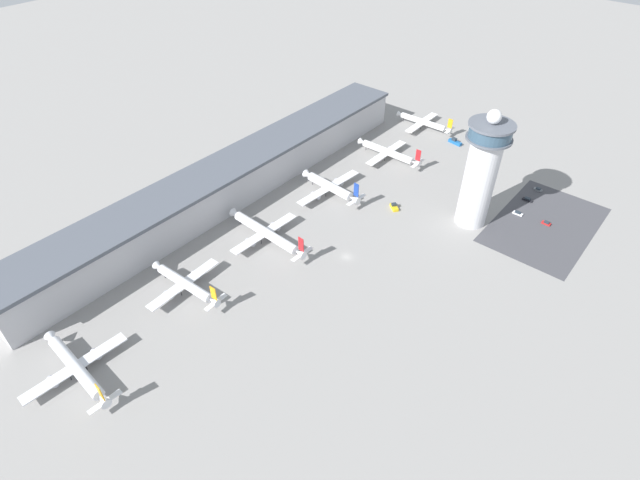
# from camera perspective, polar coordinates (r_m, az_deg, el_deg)

# --- Properties ---
(ground_plane) EXTENTS (1000.00, 1000.00, 0.00)m
(ground_plane) POSITION_cam_1_polar(r_m,az_deg,el_deg) (211.99, 3.06, -1.93)
(ground_plane) COLOR gray
(terminal_building) EXTENTS (227.77, 25.00, 19.41)m
(terminal_building) POSITION_cam_1_polar(r_m,az_deg,el_deg) (245.39, -9.99, 6.82)
(terminal_building) COLOR #B2B2B7
(terminal_building) RESTS_ON ground
(control_tower) EXTENTS (19.06, 19.06, 55.00)m
(control_tower) POSITION_cam_1_polar(r_m,az_deg,el_deg) (226.56, 17.95, 7.52)
(control_tower) COLOR silver
(control_tower) RESTS_ON ground
(parking_lot_surface) EXTENTS (64.00, 40.00, 0.01)m
(parking_lot_surface) POSITION_cam_1_polar(r_m,az_deg,el_deg) (251.17, 24.31, 1.63)
(parking_lot_surface) COLOR #424247
(parking_lot_surface) RESTS_ON ground
(airplane_gate_alpha) EXTENTS (35.95, 39.85, 12.21)m
(airplane_gate_alpha) POSITION_cam_1_polar(r_m,az_deg,el_deg) (186.91, -26.10, -12.96)
(airplane_gate_alpha) COLOR silver
(airplane_gate_alpha) RESTS_ON ground
(airplane_gate_bravo) EXTENTS (33.55, 35.77, 12.27)m
(airplane_gate_bravo) POSITION_cam_1_polar(r_m,az_deg,el_deg) (200.55, -15.17, -4.83)
(airplane_gate_bravo) COLOR silver
(airplane_gate_bravo) RESTS_ON ground
(airplane_gate_charlie) EXTENTS (35.79, 45.12, 13.17)m
(airplane_gate_charlie) POSITION_cam_1_polar(r_m,az_deg,el_deg) (218.35, -6.20, 0.82)
(airplane_gate_charlie) COLOR white
(airplane_gate_charlie) RESTS_ON ground
(airplane_gate_delta) EXTENTS (40.36, 35.88, 13.68)m
(airplane_gate_delta) POSITION_cam_1_polar(r_m,az_deg,el_deg) (246.41, 1.17, 6.10)
(airplane_gate_delta) COLOR white
(airplane_gate_delta) RESTS_ON ground
(airplane_gate_echo) EXTENTS (32.49, 39.24, 12.15)m
(airplane_gate_echo) POSITION_cam_1_polar(r_m,az_deg,el_deg) (278.29, 7.77, 9.90)
(airplane_gate_echo) COLOR white
(airplane_gate_echo) RESTS_ON ground
(airplane_gate_foxtrot) EXTENTS (31.35, 36.64, 10.99)m
(airplane_gate_foxtrot) POSITION_cam_1_polar(r_m,az_deg,el_deg) (314.47, 11.72, 13.05)
(airplane_gate_foxtrot) COLOR white
(airplane_gate_foxtrot) RESTS_ON ground
(service_truck_catering) EXTENTS (3.46, 8.45, 3.20)m
(service_truck_catering) POSITION_cam_1_polar(r_m,az_deg,el_deg) (302.26, 15.16, 10.78)
(service_truck_catering) COLOR black
(service_truck_catering) RESTS_ON ground
(service_truck_fuel) EXTENTS (5.47, 6.06, 2.61)m
(service_truck_fuel) POSITION_cam_1_polar(r_m,az_deg,el_deg) (240.97, 8.46, 3.76)
(service_truck_fuel) COLOR black
(service_truck_fuel) RESTS_ON ground
(car_red_hatchback) EXTENTS (1.90, 4.62, 1.36)m
(car_red_hatchback) POSITION_cam_1_polar(r_m,az_deg,el_deg) (252.71, 21.67, 2.86)
(car_red_hatchback) COLOR black
(car_red_hatchback) RESTS_ON ground
(car_navy_sedan) EXTENTS (1.90, 4.17, 1.52)m
(car_navy_sedan) POSITION_cam_1_polar(r_m,az_deg,el_deg) (273.87, 23.65, 5.30)
(car_navy_sedan) COLOR black
(car_navy_sedan) RESTS_ON ground
(car_maroon_suv) EXTENTS (2.03, 4.12, 1.42)m
(car_maroon_suv) POSITION_cam_1_polar(r_m,az_deg,el_deg) (251.31, 24.44, 1.77)
(car_maroon_suv) COLOR black
(car_maroon_suv) RESTS_ON ground
(car_blue_compact) EXTENTS (1.94, 4.84, 1.54)m
(car_blue_compact) POSITION_cam_1_polar(r_m,az_deg,el_deg) (264.10, 22.63, 4.29)
(car_blue_compact) COLOR black
(car_blue_compact) RESTS_ON ground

